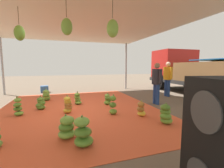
% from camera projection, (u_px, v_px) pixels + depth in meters
% --- Properties ---
extents(ground_plane, '(40.00, 40.00, 0.00)m').
position_uv_depth(ground_plane, '(156.00, 102.00, 6.05)').
color(ground_plane, brown).
extents(tarp_orange, '(6.20, 5.00, 0.01)m').
position_uv_depth(tarp_orange, '(79.00, 109.00, 5.14)').
color(tarp_orange, '#D1512D').
rests_on(tarp_orange, ground).
extents(tent_canopy, '(8.00, 7.00, 2.87)m').
position_uv_depth(tent_canopy, '(74.00, 22.00, 4.76)').
color(tent_canopy, '#9EA0A5').
rests_on(tent_canopy, ground).
extents(banana_bunch_1, '(0.41, 0.41, 0.48)m').
position_uv_depth(banana_bunch_1, '(67.00, 128.00, 3.01)').
color(banana_bunch_1, '#6B9E38').
rests_on(banana_bunch_1, tarp_orange).
extents(banana_bunch_2, '(0.39, 0.37, 0.45)m').
position_uv_depth(banana_bunch_2, '(41.00, 104.00, 5.04)').
color(banana_bunch_2, '#477523').
rests_on(banana_bunch_2, tarp_orange).
extents(banana_bunch_3, '(0.35, 0.34, 0.49)m').
position_uv_depth(banana_bunch_3, '(78.00, 99.00, 5.69)').
color(banana_bunch_3, '#60932D').
rests_on(banana_bunch_3, tarp_orange).
extents(banana_bunch_4, '(0.43, 0.40, 0.49)m').
position_uv_depth(banana_bunch_4, '(46.00, 96.00, 6.30)').
color(banana_bunch_4, '#477523').
rests_on(banana_bunch_4, tarp_orange).
extents(banana_bunch_5, '(0.36, 0.38, 0.44)m').
position_uv_depth(banana_bunch_5, '(108.00, 100.00, 5.67)').
color(banana_bunch_5, '#60932D').
rests_on(banana_bunch_5, tarp_orange).
extents(banana_bunch_6, '(0.45, 0.43, 0.55)m').
position_uv_depth(banana_bunch_6, '(83.00, 133.00, 2.71)').
color(banana_bunch_6, '#518428').
rests_on(banana_bunch_6, tarp_orange).
extents(banana_bunch_7, '(0.35, 0.33, 0.56)m').
position_uv_depth(banana_bunch_7, '(18.00, 107.00, 4.40)').
color(banana_bunch_7, '#60932D').
rests_on(banana_bunch_7, tarp_orange).
extents(banana_bunch_8, '(0.41, 0.39, 0.52)m').
position_uv_depth(banana_bunch_8, '(166.00, 115.00, 3.76)').
color(banana_bunch_8, '#60932D').
rests_on(banana_bunch_8, tarp_orange).
extents(banana_bunch_9, '(0.31, 0.31, 0.60)m').
position_uv_depth(banana_bunch_9, '(113.00, 106.00, 4.50)').
color(banana_bunch_9, '#60932D').
rests_on(banana_bunch_9, tarp_orange).
extents(banana_bunch_10, '(0.30, 0.33, 0.46)m').
position_uv_depth(banana_bunch_10, '(141.00, 110.00, 4.31)').
color(banana_bunch_10, gold).
rests_on(banana_bunch_10, tarp_orange).
extents(banana_bunch_11, '(0.34, 0.32, 0.54)m').
position_uv_depth(banana_bunch_11, '(68.00, 105.00, 4.66)').
color(banana_bunch_11, gold).
rests_on(banana_bunch_11, tarp_orange).
extents(cargo_truck_main, '(6.14, 2.60, 2.40)m').
position_uv_depth(cargo_truck_main, '(198.00, 71.00, 8.01)').
color(cargo_truck_main, '#2D2D2D').
rests_on(cargo_truck_main, ground).
extents(worker_0, '(0.56, 0.34, 1.54)m').
position_uv_depth(worker_0, '(157.00, 80.00, 5.70)').
color(worker_0, navy).
rests_on(worker_0, ground).
extents(worker_1, '(0.59, 0.36, 1.62)m').
position_uv_depth(worker_1, '(168.00, 76.00, 7.19)').
color(worker_1, navy).
rests_on(worker_1, ground).
extents(speaker_stack, '(0.68, 0.59, 1.31)m').
position_uv_depth(speaker_stack, '(222.00, 145.00, 1.48)').
color(speaker_stack, black).
rests_on(speaker_stack, ground).
extents(crate_0, '(0.44, 0.45, 0.35)m').
position_uv_depth(crate_0, '(44.00, 89.00, 8.37)').
color(crate_0, '#335B8E').
rests_on(crate_0, ground).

